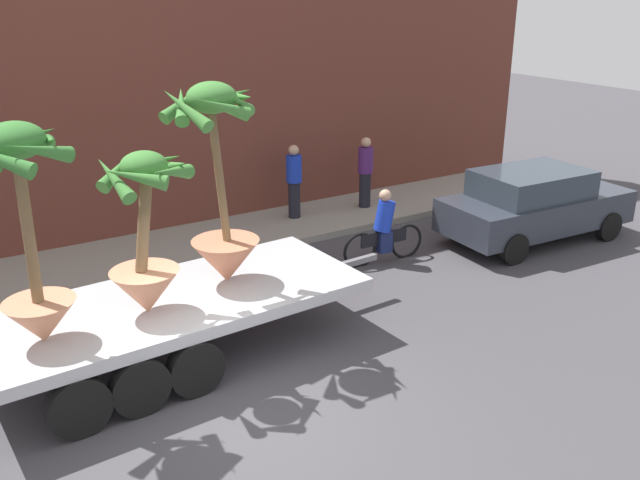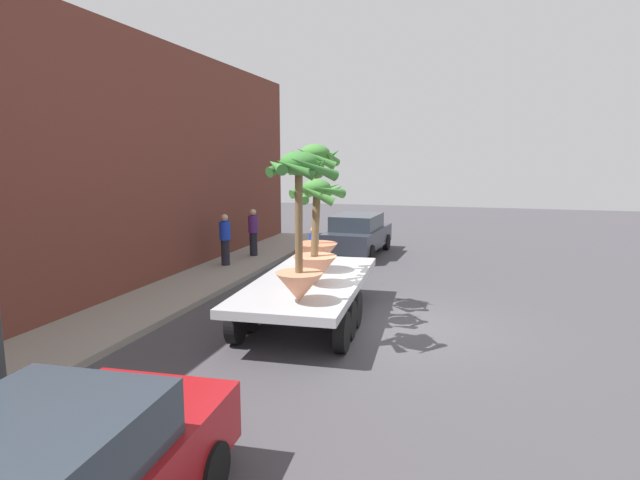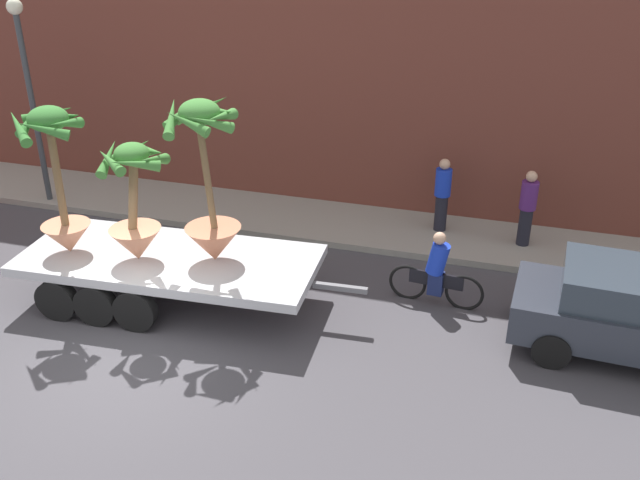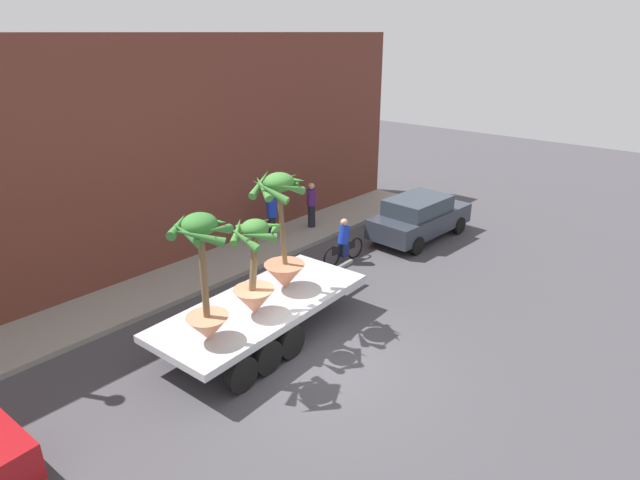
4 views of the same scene
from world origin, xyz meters
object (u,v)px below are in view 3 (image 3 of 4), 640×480
at_px(potted_palm_rear, 58,184).
at_px(pedestrian_near_gate, 442,193).
at_px(cyclist, 437,273).
at_px(potted_palm_front, 135,212).
at_px(street_lamp, 27,77).
at_px(potted_palm_middle, 208,194).
at_px(pedestrian_far_left, 527,207).
at_px(flatbed_trailer, 158,265).

height_order(potted_palm_rear, pedestrian_near_gate, potted_palm_rear).
xyz_separation_m(potted_palm_rear, cyclist, (6.75, 1.75, -1.69)).
height_order(potted_palm_front, street_lamp, street_lamp).
bearing_deg(potted_palm_rear, potted_palm_middle, 10.35).
distance_m(cyclist, pedestrian_far_left, 3.18).
relative_size(flatbed_trailer, cyclist, 3.62).
bearing_deg(flatbed_trailer, potted_palm_middle, 6.97).
bearing_deg(street_lamp, pedestrian_near_gate, 6.11).
distance_m(pedestrian_near_gate, street_lamp, 9.96).
height_order(cyclist, pedestrian_near_gate, pedestrian_near_gate).
bearing_deg(cyclist, potted_palm_rear, -165.45).
xyz_separation_m(pedestrian_near_gate, pedestrian_far_left, (1.85, -0.21, 0.00)).
height_order(pedestrian_far_left, street_lamp, street_lamp).
bearing_deg(potted_palm_rear, flatbed_trailer, 12.62).
distance_m(flatbed_trailer, pedestrian_far_left, 7.83).
distance_m(potted_palm_rear, potted_palm_front, 1.51).
bearing_deg(pedestrian_near_gate, potted_palm_rear, -143.51).
relative_size(potted_palm_rear, potted_palm_front, 1.24).
relative_size(potted_palm_rear, cyclist, 1.54).
bearing_deg(cyclist, potted_palm_front, -162.78).
relative_size(flatbed_trailer, pedestrian_near_gate, 3.89).
xyz_separation_m(pedestrian_far_left, street_lamp, (-11.52, -0.82, 2.19)).
xyz_separation_m(flatbed_trailer, street_lamp, (-4.88, 3.34, 2.47)).
distance_m(potted_palm_rear, potted_palm_middle, 2.79).
bearing_deg(pedestrian_far_left, cyclist, -118.64).
relative_size(flatbed_trailer, potted_palm_rear, 2.35).
bearing_deg(street_lamp, potted_palm_front, -37.40).
relative_size(pedestrian_far_left, street_lamp, 0.35).
relative_size(potted_palm_front, pedestrian_near_gate, 1.33).
bearing_deg(potted_palm_rear, pedestrian_far_left, 28.71).
relative_size(flatbed_trailer, potted_palm_middle, 2.19).
bearing_deg(pedestrian_near_gate, flatbed_trailer, -137.53).
xyz_separation_m(potted_palm_rear, pedestrian_far_left, (8.26, 4.52, -1.31)).
height_order(potted_palm_rear, pedestrian_far_left, potted_palm_rear).
bearing_deg(pedestrian_far_left, potted_palm_front, -147.05).
bearing_deg(potted_palm_middle, potted_palm_front, -163.16).
relative_size(potted_palm_middle, pedestrian_near_gate, 1.77).
xyz_separation_m(potted_palm_middle, pedestrian_far_left, (5.52, 4.02, -1.25)).
xyz_separation_m(potted_palm_front, pedestrian_far_left, (6.81, 4.42, -0.91)).
height_order(potted_palm_middle, potted_palm_front, potted_palm_middle).
distance_m(cyclist, street_lamp, 10.51).
bearing_deg(street_lamp, potted_palm_rear, -48.70).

